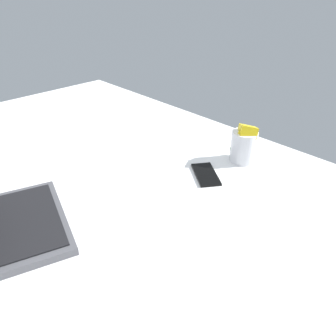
% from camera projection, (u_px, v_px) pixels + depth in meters
% --- Properties ---
extents(bed_mattress, '(1.80, 1.40, 0.18)m').
position_uv_depth(bed_mattress, '(77.00, 197.00, 1.15)').
color(bed_mattress, white).
rests_on(bed_mattress, ground).
extents(laptop, '(0.38, 0.32, 0.23)m').
position_uv_depth(laptop, '(3.00, 218.00, 0.84)').
color(laptop, '#4C4C51').
rests_on(laptop, bed_mattress).
extents(snack_cup, '(0.09, 0.09, 0.14)m').
position_uv_depth(snack_cup, '(244.00, 145.00, 1.16)').
color(snack_cup, silver).
rests_on(snack_cup, bed_mattress).
extents(cell_phone, '(0.15, 0.14, 0.01)m').
position_uv_depth(cell_phone, '(206.00, 174.00, 1.10)').
color(cell_phone, black).
rests_on(cell_phone, bed_mattress).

